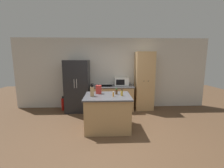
{
  "coord_description": "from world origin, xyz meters",
  "views": [
    {
      "loc": [
        -0.22,
        -3.32,
        1.83
      ],
      "look_at": [
        -0.03,
        1.4,
        1.05
      ],
      "focal_mm": 24.0,
      "sensor_mm": 36.0,
      "label": 1
    }
  ],
  "objects_px": {
    "refrigerator": "(78,86)",
    "spice_bottle_green_herb": "(116,92)",
    "knife_block": "(92,91)",
    "kettle": "(99,89)",
    "fire_extinguisher": "(63,104)",
    "microwave": "(121,82)",
    "spice_bottle_short_red": "(121,93)",
    "pantry_cabinet": "(144,81)",
    "spice_bottle_amber_oil": "(113,94)",
    "spice_bottle_tall_dark": "(122,93)"
  },
  "relations": [
    {
      "from": "spice_bottle_amber_oil",
      "to": "fire_extinguisher",
      "type": "relative_size",
      "value": 0.27
    },
    {
      "from": "microwave",
      "to": "fire_extinguisher",
      "type": "xyz_separation_m",
      "value": [
        -2.13,
        -0.12,
        -0.8
      ]
    },
    {
      "from": "spice_bottle_green_herb",
      "to": "fire_extinguisher",
      "type": "height_order",
      "value": "spice_bottle_green_herb"
    },
    {
      "from": "knife_block",
      "to": "spice_bottle_short_red",
      "type": "height_order",
      "value": "knife_block"
    },
    {
      "from": "spice_bottle_tall_dark",
      "to": "spice_bottle_short_red",
      "type": "distance_m",
      "value": 0.09
    },
    {
      "from": "spice_bottle_tall_dark",
      "to": "spice_bottle_green_herb",
      "type": "height_order",
      "value": "spice_bottle_tall_dark"
    },
    {
      "from": "knife_block",
      "to": "spice_bottle_amber_oil",
      "type": "distance_m",
      "value": 0.54
    },
    {
      "from": "spice_bottle_short_red",
      "to": "spice_bottle_green_herb",
      "type": "relative_size",
      "value": 0.61
    },
    {
      "from": "pantry_cabinet",
      "to": "spice_bottle_short_red",
      "type": "relative_size",
      "value": 21.54
    },
    {
      "from": "pantry_cabinet",
      "to": "spice_bottle_tall_dark",
      "type": "relative_size",
      "value": 12.48
    },
    {
      "from": "spice_bottle_amber_oil",
      "to": "spice_bottle_short_red",
      "type": "bearing_deg",
      "value": 36.28
    },
    {
      "from": "spice_bottle_short_red",
      "to": "knife_block",
      "type": "bearing_deg",
      "value": -172.9
    },
    {
      "from": "microwave",
      "to": "pantry_cabinet",
      "type": "bearing_deg",
      "value": -5.43
    },
    {
      "from": "knife_block",
      "to": "microwave",
      "type": "bearing_deg",
      "value": 61.29
    },
    {
      "from": "spice_bottle_short_red",
      "to": "spice_bottle_green_herb",
      "type": "distance_m",
      "value": 0.16
    },
    {
      "from": "spice_bottle_amber_oil",
      "to": "kettle",
      "type": "relative_size",
      "value": 0.55
    },
    {
      "from": "spice_bottle_green_herb",
      "to": "kettle",
      "type": "bearing_deg",
      "value": 167.76
    },
    {
      "from": "refrigerator",
      "to": "spice_bottle_tall_dark",
      "type": "xyz_separation_m",
      "value": [
        1.41,
        -1.5,
        0.08
      ]
    },
    {
      "from": "refrigerator",
      "to": "spice_bottle_green_herb",
      "type": "xyz_separation_m",
      "value": [
        1.28,
        -1.32,
        0.07
      ]
    },
    {
      "from": "spice_bottle_tall_dark",
      "to": "microwave",
      "type": "bearing_deg",
      "value": 84.56
    },
    {
      "from": "microwave",
      "to": "spice_bottle_short_red",
      "type": "distance_m",
      "value": 1.6
    },
    {
      "from": "refrigerator",
      "to": "fire_extinguisher",
      "type": "height_order",
      "value": "refrigerator"
    },
    {
      "from": "microwave",
      "to": "fire_extinguisher",
      "type": "distance_m",
      "value": 2.28
    },
    {
      "from": "knife_block",
      "to": "spice_bottle_amber_oil",
      "type": "height_order",
      "value": "knife_block"
    },
    {
      "from": "spice_bottle_green_herb",
      "to": "fire_extinguisher",
      "type": "bearing_deg",
      "value": 143.41
    },
    {
      "from": "pantry_cabinet",
      "to": "refrigerator",
      "type": "bearing_deg",
      "value": -177.87
    },
    {
      "from": "kettle",
      "to": "fire_extinguisher",
      "type": "height_order",
      "value": "kettle"
    },
    {
      "from": "fire_extinguisher",
      "to": "pantry_cabinet",
      "type": "bearing_deg",
      "value": 0.83
    },
    {
      "from": "microwave",
      "to": "fire_extinguisher",
      "type": "bearing_deg",
      "value": -176.77
    },
    {
      "from": "knife_block",
      "to": "kettle",
      "type": "height_order",
      "value": "knife_block"
    },
    {
      "from": "spice_bottle_tall_dark",
      "to": "kettle",
      "type": "relative_size",
      "value": 0.66
    },
    {
      "from": "spice_bottle_tall_dark",
      "to": "spice_bottle_short_red",
      "type": "xyz_separation_m",
      "value": [
        -0.01,
        0.08,
        -0.03
      ]
    },
    {
      "from": "microwave",
      "to": "spice_bottle_short_red",
      "type": "xyz_separation_m",
      "value": [
        -0.16,
        -1.59,
        -0.08
      ]
    },
    {
      "from": "spice_bottle_short_red",
      "to": "kettle",
      "type": "relative_size",
      "value": 0.38
    },
    {
      "from": "microwave",
      "to": "kettle",
      "type": "height_order",
      "value": "microwave"
    },
    {
      "from": "pantry_cabinet",
      "to": "spice_bottle_amber_oil",
      "type": "xyz_separation_m",
      "value": [
        -1.2,
        -1.67,
        -0.08
      ]
    },
    {
      "from": "kettle",
      "to": "spice_bottle_short_red",
      "type": "bearing_deg",
      "value": -18.66
    },
    {
      "from": "microwave",
      "to": "fire_extinguisher",
      "type": "height_order",
      "value": "microwave"
    },
    {
      "from": "spice_bottle_tall_dark",
      "to": "knife_block",
      "type": "bearing_deg",
      "value": -178.95
    },
    {
      "from": "spice_bottle_green_herb",
      "to": "fire_extinguisher",
      "type": "relative_size",
      "value": 0.31
    },
    {
      "from": "refrigerator",
      "to": "spice_bottle_amber_oil",
      "type": "distance_m",
      "value": 1.98
    },
    {
      "from": "microwave",
      "to": "spice_bottle_green_herb",
      "type": "distance_m",
      "value": 1.52
    },
    {
      "from": "spice_bottle_short_red",
      "to": "fire_extinguisher",
      "type": "height_order",
      "value": "spice_bottle_short_red"
    },
    {
      "from": "pantry_cabinet",
      "to": "spice_bottle_green_herb",
      "type": "xyz_separation_m",
      "value": [
        -1.11,
        -1.41,
        -0.07
      ]
    },
    {
      "from": "pantry_cabinet",
      "to": "microwave",
      "type": "relative_size",
      "value": 4.14
    },
    {
      "from": "spice_bottle_green_herb",
      "to": "kettle",
      "type": "relative_size",
      "value": 0.62
    },
    {
      "from": "refrigerator",
      "to": "microwave",
      "type": "relative_size",
      "value": 3.57
    },
    {
      "from": "pantry_cabinet",
      "to": "spice_bottle_amber_oil",
      "type": "relative_size",
      "value": 14.77
    },
    {
      "from": "microwave",
      "to": "spice_bottle_tall_dark",
      "type": "distance_m",
      "value": 1.68
    },
    {
      "from": "kettle",
      "to": "fire_extinguisher",
      "type": "xyz_separation_m",
      "value": [
        -1.36,
        1.26,
        -0.79
      ]
    }
  ]
}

